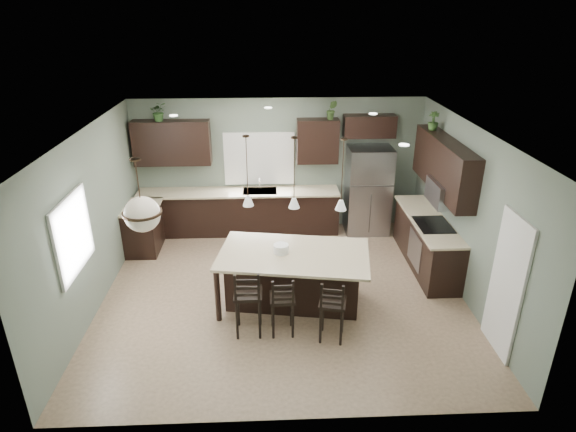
{
  "coord_description": "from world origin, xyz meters",
  "views": [
    {
      "loc": [
        -0.23,
        -6.98,
        4.51
      ],
      "look_at": [
        0.1,
        0.4,
        1.25
      ],
      "focal_mm": 30.0,
      "sensor_mm": 36.0,
      "label": 1
    }
  ],
  "objects_px": {
    "refrigerator": "(368,190)",
    "kitchen_island": "(294,279)",
    "bar_stool_center": "(282,304)",
    "bar_stool_right": "(332,309)",
    "plant_back_left": "(159,112)",
    "serving_dish": "(281,249)",
    "bar_stool_left": "(248,301)"
  },
  "relations": [
    {
      "from": "refrigerator",
      "to": "serving_dish",
      "type": "relative_size",
      "value": 7.71
    },
    {
      "from": "serving_dish",
      "to": "bar_stool_right",
      "type": "distance_m",
      "value": 1.29
    },
    {
      "from": "refrigerator",
      "to": "kitchen_island",
      "type": "height_order",
      "value": "refrigerator"
    },
    {
      "from": "kitchen_island",
      "to": "bar_stool_left",
      "type": "relative_size",
      "value": 2.13
    },
    {
      "from": "refrigerator",
      "to": "kitchen_island",
      "type": "relative_size",
      "value": 0.79
    },
    {
      "from": "serving_dish",
      "to": "bar_stool_left",
      "type": "xyz_separation_m",
      "value": [
        -0.51,
        -0.77,
        -0.44
      ]
    },
    {
      "from": "refrigerator",
      "to": "bar_stool_center",
      "type": "distance_m",
      "value": 4.0
    },
    {
      "from": "kitchen_island",
      "to": "serving_dish",
      "type": "relative_size",
      "value": 9.77
    },
    {
      "from": "bar_stool_center",
      "to": "plant_back_left",
      "type": "xyz_separation_m",
      "value": [
        -2.29,
        3.63,
        2.09
      ]
    },
    {
      "from": "serving_dish",
      "to": "bar_stool_left",
      "type": "height_order",
      "value": "bar_stool_left"
    },
    {
      "from": "kitchen_island",
      "to": "bar_stool_right",
      "type": "bearing_deg",
      "value": -52.31
    },
    {
      "from": "bar_stool_center",
      "to": "bar_stool_right",
      "type": "bearing_deg",
      "value": -14.91
    },
    {
      "from": "kitchen_island",
      "to": "bar_stool_right",
      "type": "relative_size",
      "value": 2.32
    },
    {
      "from": "serving_dish",
      "to": "bar_stool_center",
      "type": "bearing_deg",
      "value": -90.62
    },
    {
      "from": "refrigerator",
      "to": "plant_back_left",
      "type": "distance_m",
      "value": 4.53
    },
    {
      "from": "serving_dish",
      "to": "plant_back_left",
      "type": "height_order",
      "value": "plant_back_left"
    },
    {
      "from": "refrigerator",
      "to": "bar_stool_right",
      "type": "distance_m",
      "value": 3.88
    },
    {
      "from": "refrigerator",
      "to": "plant_back_left",
      "type": "relative_size",
      "value": 4.98
    },
    {
      "from": "refrigerator",
      "to": "bar_stool_center",
      "type": "bearing_deg",
      "value": -118.83
    },
    {
      "from": "bar_stool_right",
      "to": "kitchen_island",
      "type": "bearing_deg",
      "value": 130.73
    },
    {
      "from": "refrigerator",
      "to": "bar_stool_left",
      "type": "bearing_deg",
      "value": -124.91
    },
    {
      "from": "bar_stool_center",
      "to": "bar_stool_right",
      "type": "xyz_separation_m",
      "value": [
        0.71,
        -0.17,
        0.01
      ]
    },
    {
      "from": "refrigerator",
      "to": "serving_dish",
      "type": "distance_m",
      "value": 3.31
    },
    {
      "from": "bar_stool_left",
      "to": "bar_stool_right",
      "type": "xyz_separation_m",
      "value": [
        1.21,
        -0.19,
        -0.05
      ]
    },
    {
      "from": "bar_stool_center",
      "to": "serving_dish",
      "type": "bearing_deg",
      "value": 87.95
    },
    {
      "from": "bar_stool_right",
      "to": "bar_stool_center",
      "type": "bearing_deg",
      "value": 178.74
    },
    {
      "from": "bar_stool_left",
      "to": "bar_stool_right",
      "type": "bearing_deg",
      "value": -8.95
    },
    {
      "from": "bar_stool_left",
      "to": "plant_back_left",
      "type": "relative_size",
      "value": 2.96
    },
    {
      "from": "bar_stool_center",
      "to": "kitchen_island",
      "type": "bearing_deg",
      "value": 73.39
    },
    {
      "from": "serving_dish",
      "to": "bar_stool_center",
      "type": "distance_m",
      "value": 0.94
    },
    {
      "from": "serving_dish",
      "to": "bar_stool_center",
      "type": "xyz_separation_m",
      "value": [
        -0.01,
        -0.79,
        -0.5
      ]
    },
    {
      "from": "refrigerator",
      "to": "bar_stool_left",
      "type": "height_order",
      "value": "refrigerator"
    }
  ]
}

